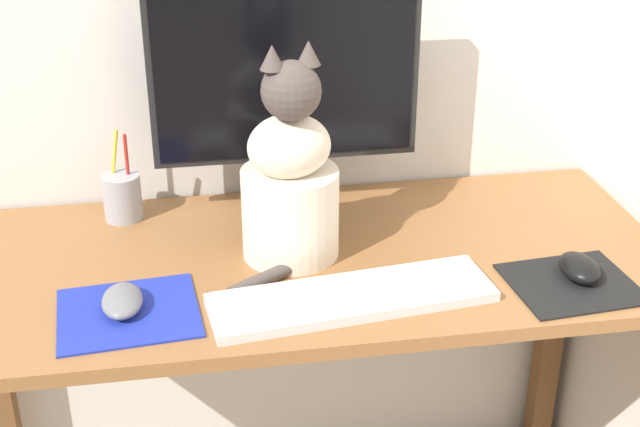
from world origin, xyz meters
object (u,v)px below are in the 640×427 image
cat (290,180)px  pen_cup (122,196)px  monitor (288,88)px  computer_mouse_right (579,268)px  keyboard (352,297)px  computer_mouse_left (122,301)px

cat → pen_cup: 0.37m
monitor → computer_mouse_right: size_ratio=5.21×
cat → pen_cup: bearing=133.7°
computer_mouse_right → monitor: bearing=142.3°
keyboard → computer_mouse_right: (0.40, 0.01, 0.01)m
monitor → computer_mouse_right: bearing=-37.7°
monitor → keyboard: size_ratio=1.05×
keyboard → computer_mouse_left: size_ratio=4.55×
cat → monitor: bearing=69.6°
cat → keyboard: bearing=-80.2°
monitor → cat: (-0.02, -0.18, -0.11)m
monitor → cat: size_ratio=1.29×
monitor → computer_mouse_right: (0.45, -0.35, -0.23)m
keyboard → computer_mouse_right: bearing=-5.2°
pen_cup → computer_mouse_right: bearing=-25.3°
cat → pen_cup: size_ratio=2.22×
computer_mouse_left → computer_mouse_right: 0.77m
computer_mouse_right → pen_cup: size_ratio=0.55×
keyboard → cat: (-0.08, 0.18, 0.13)m
monitor → keyboard: 0.44m
monitor → pen_cup: (-0.32, 0.02, -0.21)m
keyboard → computer_mouse_right: 0.40m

